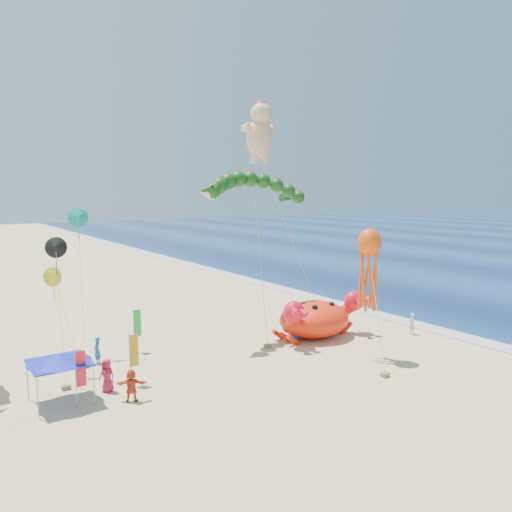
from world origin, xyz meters
The scene contains 10 objects.
ground centered at (0.00, 0.00, 0.00)m, with size 320.00×320.00×0.00m, color #D1B784.
foam_strip centered at (12.00, 0.00, 0.01)m, with size 320.00×320.00×0.00m, color silver.
crab_inflatable centered at (2.54, 0.51, 1.51)m, with size 7.84×4.98×3.44m.
dragon_kite centered at (-1.07, 3.75, 11.21)m, with size 10.67×5.63×12.37m.
cherub_kite centered at (3.54, 9.48, 16.56)m, with size 4.36×6.64×19.16m.
octopus_kite centered at (2.09, -5.25, 6.49)m, with size 2.66×3.99×8.81m.
canopy_blue centered at (-16.72, -1.18, 2.44)m, with size 3.29×3.29×2.71m.
feather_flags centered at (-14.87, 1.18, 2.01)m, with size 10.95×7.07×3.20m.
beachgoers centered at (-12.33, 0.23, 0.90)m, with size 30.44×7.93×1.89m.
small_kites centered at (-16.20, 4.32, 6.91)m, with size 8.84×8.53×10.17m.
Camera 1 is at (-22.34, -28.00, 11.21)m, focal length 35.00 mm.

